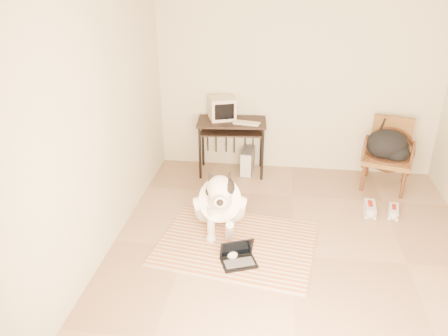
% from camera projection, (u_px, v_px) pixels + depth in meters
% --- Properties ---
extents(floor, '(4.50, 4.50, 0.00)m').
position_uv_depth(floor, '(293.00, 255.00, 4.68)').
color(floor, '#94745A').
rests_on(floor, ground).
extents(wall_back, '(4.50, 0.00, 4.50)m').
position_uv_depth(wall_back, '(298.00, 80.00, 6.12)').
color(wall_back, beige).
rests_on(wall_back, floor).
extents(wall_front, '(4.50, 0.00, 4.50)m').
position_uv_depth(wall_front, '(319.00, 308.00, 2.09)').
color(wall_front, beige).
rests_on(wall_front, floor).
extents(wall_left, '(0.00, 4.50, 4.50)m').
position_uv_depth(wall_left, '(100.00, 128.00, 4.34)').
color(wall_left, beige).
rests_on(wall_left, floor).
extents(rug, '(1.85, 1.52, 0.02)m').
position_uv_depth(rug, '(237.00, 243.00, 4.86)').
color(rug, '#BD5927').
rests_on(rug, floor).
extents(dog, '(0.61, 1.24, 0.93)m').
position_uv_depth(dog, '(220.00, 203.00, 4.96)').
color(dog, beige).
rests_on(dog, rug).
extents(laptop, '(0.42, 0.37, 0.25)m').
position_uv_depth(laptop, '(238.00, 257.00, 4.52)').
color(laptop, black).
rests_on(laptop, rug).
extents(computer_desk, '(1.01, 0.61, 0.81)m').
position_uv_depth(computer_desk, '(232.00, 129.00, 6.23)').
color(computer_desk, black).
rests_on(computer_desk, floor).
extents(crt_monitor, '(0.44, 0.43, 0.31)m').
position_uv_depth(crt_monitor, '(222.00, 108.00, 6.20)').
color(crt_monitor, '#C1B197').
rests_on(crt_monitor, computer_desk).
extents(desk_keyboard, '(0.38, 0.20, 0.02)m').
position_uv_depth(desk_keyboard, '(247.00, 123.00, 6.07)').
color(desk_keyboard, '#C1B197').
rests_on(desk_keyboard, computer_desk).
extents(pc_tower, '(0.19, 0.40, 0.36)m').
position_uv_depth(pc_tower, '(248.00, 161.00, 6.45)').
color(pc_tower, '#4C4C4F').
rests_on(pc_tower, floor).
extents(rattan_chair, '(0.76, 0.75, 0.94)m').
position_uv_depth(rattan_chair, '(388.00, 154.00, 5.97)').
color(rattan_chair, brown).
rests_on(rattan_chair, floor).
extents(backpack, '(0.57, 0.46, 0.41)m').
position_uv_depth(backpack, '(389.00, 146.00, 5.83)').
color(backpack, black).
rests_on(backpack, rattan_chair).
extents(sneaker_left, '(0.16, 0.34, 0.12)m').
position_uv_depth(sneaker_left, '(370.00, 209.00, 5.46)').
color(sneaker_left, white).
rests_on(sneaker_left, floor).
extents(sneaker_right, '(0.17, 0.31, 0.10)m').
position_uv_depth(sneaker_right, '(393.00, 211.00, 5.41)').
color(sneaker_right, white).
rests_on(sneaker_right, floor).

